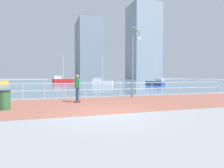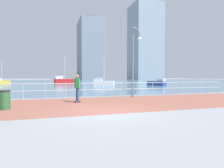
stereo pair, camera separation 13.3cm
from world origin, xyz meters
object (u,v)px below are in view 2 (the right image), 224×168
at_px(skateboarder, 77,86).
at_px(sailboat_blue, 64,81).
at_px(lamppost, 135,59).
at_px(sailboat_yellow, 157,83).
at_px(sailboat_teal, 103,83).
at_px(sailboat_red, 1,82).
at_px(trash_bin, 5,100).

xyz_separation_m(skateboarder, sailboat_blue, (1.16, 35.31, -0.37)).
bearing_deg(lamppost, skateboarder, -159.12).
relative_size(skateboarder, sailboat_yellow, 0.34).
xyz_separation_m(lamppost, sailboat_blue, (-3.41, 33.56, -2.30)).
distance_m(skateboarder, sailboat_blue, 35.33).
distance_m(sailboat_yellow, sailboat_blue, 22.63).
height_order(lamppost, skateboarder, lamppost).
distance_m(lamppost, sailboat_yellow, 20.95).
bearing_deg(lamppost, sailboat_teal, 82.13).
distance_m(lamppost, sailboat_red, 35.75).
xyz_separation_m(skateboarder, sailboat_red, (-11.78, 33.44, -0.56)).
distance_m(skateboarder, sailboat_yellow, 25.02).
distance_m(sailboat_teal, sailboat_yellow, 9.74).
height_order(sailboat_teal, sailboat_blue, sailboat_blue).
distance_m(sailboat_teal, sailboat_blue, 14.78).
height_order(skateboarder, sailboat_blue, sailboat_blue).
height_order(sailboat_teal, sailboat_red, sailboat_teal).
distance_m(sailboat_teal, sailboat_red, 22.35).
bearing_deg(sailboat_yellow, trash_bin, -134.83).
bearing_deg(sailboat_blue, trash_bin, -97.35).
bearing_deg(sailboat_blue, skateboarder, -91.88).
height_order(lamppost, sailboat_red, lamppost).
relative_size(skateboarder, sailboat_teal, 0.32).
bearing_deg(sailboat_teal, sailboat_red, 148.86).
distance_m(lamppost, trash_bin, 9.15).
height_order(trash_bin, sailboat_yellow, sailboat_yellow).
xyz_separation_m(sailboat_yellow, sailboat_red, (-28.35, 14.70, -0.02)).
distance_m(skateboarder, trash_bin, 3.96).
height_order(trash_bin, sailboat_red, sailboat_red).
xyz_separation_m(sailboat_blue, sailboat_red, (-12.93, -1.87, -0.19)).
bearing_deg(trash_bin, skateboarder, 23.33).
bearing_deg(sailboat_yellow, sailboat_teal, 161.14).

